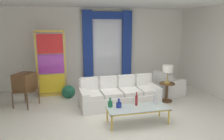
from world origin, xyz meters
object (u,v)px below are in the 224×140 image
at_px(bottle_blue_decanter, 110,104).
at_px(vintage_tv, 25,82).
at_px(armchair_white, 168,87).
at_px(round_side_table, 167,90).
at_px(bottle_crystal_tall, 136,100).
at_px(bottle_amber_squat, 119,104).
at_px(peacock_figurine, 69,92).
at_px(bottle_ruby_flask, 155,99).
at_px(couch_white_long, 119,95).
at_px(table_lamp_brass, 168,69).
at_px(coffee_table, 138,109).
at_px(stained_glass_divider, 51,65).

xyz_separation_m(bottle_blue_decanter, vintage_tv, (-2.17, 1.65, 0.24)).
xyz_separation_m(armchair_white, round_side_table, (-0.35, -0.59, 0.07)).
bearing_deg(bottle_blue_decanter, bottle_crystal_tall, -5.67).
bearing_deg(armchair_white, bottle_amber_squat, -142.31).
relative_size(bottle_crystal_tall, peacock_figurine, 0.58).
height_order(bottle_ruby_flask, round_side_table, bottle_ruby_flask).
bearing_deg(couch_white_long, bottle_blue_decanter, -115.24).
xyz_separation_m(bottle_ruby_flask, peacock_figurine, (-2.07, 2.10, -0.33)).
height_order(bottle_blue_decanter, table_lamp_brass, table_lamp_brass).
bearing_deg(vintage_tv, coffee_table, -33.45).
bearing_deg(armchair_white, bottle_crystal_tall, -136.21).
bearing_deg(armchair_white, coffee_table, -134.18).
relative_size(bottle_ruby_flask, armchair_white, 0.36).
xyz_separation_m(bottle_ruby_flask, armchair_white, (1.26, 1.72, -0.26)).
bearing_deg(table_lamp_brass, stained_glass_divider, 158.32).
distance_m(round_side_table, table_lamp_brass, 0.67).
distance_m(couch_white_long, peacock_figurine, 1.70).
distance_m(coffee_table, vintage_tv, 3.38).
height_order(bottle_blue_decanter, vintage_tv, vintage_tv).
xyz_separation_m(bottle_crystal_tall, stained_glass_divider, (-2.08, 2.49, 0.51)).
xyz_separation_m(bottle_crystal_tall, bottle_ruby_flask, (0.50, -0.03, -0.01)).
distance_m(bottle_ruby_flask, table_lamp_brass, 1.53).
bearing_deg(peacock_figurine, bottle_amber_squat, -62.11).
bearing_deg(bottle_crystal_tall, couch_white_long, 95.76).
relative_size(bottle_blue_decanter, round_side_table, 0.39).
height_order(coffee_table, bottle_blue_decanter, bottle_blue_decanter).
height_order(bottle_crystal_tall, vintage_tv, vintage_tv).
distance_m(peacock_figurine, round_side_table, 3.14).
distance_m(stained_glass_divider, peacock_figurine, 1.07).
bearing_deg(peacock_figurine, couch_white_long, -31.23).
bearing_deg(coffee_table, armchair_white, 45.82).
relative_size(bottle_crystal_tall, vintage_tv, 0.26).
bearing_deg(table_lamp_brass, bottle_amber_squat, -149.00).
height_order(coffee_table, bottle_amber_squat, bottle_amber_squat).
distance_m(coffee_table, table_lamp_brass, 2.00).
bearing_deg(bottle_blue_decanter, armchair_white, 33.95).
height_order(coffee_table, peacock_figurine, peacock_figurine).
xyz_separation_m(bottle_blue_decanter, round_side_table, (2.07, 1.03, -0.14)).
distance_m(bottle_blue_decanter, round_side_table, 2.32).
bearing_deg(round_side_table, bottle_amber_squat, -149.00).
xyz_separation_m(vintage_tv, stained_glass_divider, (0.74, 0.77, 0.33)).
relative_size(bottle_amber_squat, peacock_figurine, 0.38).
relative_size(couch_white_long, bottle_blue_decanter, 10.11).
bearing_deg(armchair_white, bottle_ruby_flask, -126.40).
bearing_deg(bottle_amber_squat, table_lamp_brass, 31.00).
distance_m(bottle_amber_squat, peacock_figurine, 2.39).
relative_size(round_side_table, table_lamp_brass, 1.04).
xyz_separation_m(bottle_ruby_flask, stained_glass_divider, (-2.58, 2.52, 0.51)).
xyz_separation_m(coffee_table, bottle_crystal_tall, (0.01, 0.14, 0.18)).
relative_size(coffee_table, bottle_ruby_flask, 4.39).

